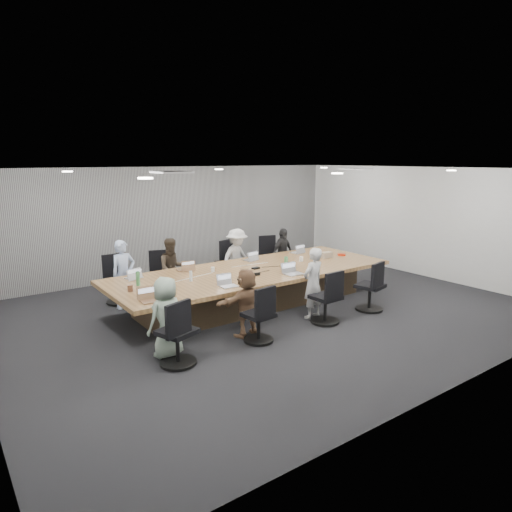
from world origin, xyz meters
TOP-DOWN VIEW (x-y plane):
  - floor at (0.00, 0.00)m, footprint 10.00×8.00m
  - ceiling at (0.00, 0.00)m, footprint 10.00×8.00m
  - wall_back at (0.00, 4.00)m, footprint 10.00×0.00m
  - wall_front at (0.00, -4.00)m, footprint 10.00×0.00m
  - wall_right at (5.00, 0.00)m, footprint 0.00×8.00m
  - curtain at (0.00, 3.92)m, footprint 9.80×0.04m
  - conference_table at (0.00, 0.50)m, footprint 6.00×2.20m
  - chair_0 at (-2.27, 2.20)m, footprint 0.60×0.60m
  - chair_1 at (-1.19, 2.20)m, footprint 0.68×0.68m
  - chair_2 at (0.48, 2.20)m, footprint 0.74×0.74m
  - chair_3 at (1.88, 2.20)m, footprint 0.71×0.71m
  - chair_4 at (-2.58, -1.20)m, footprint 0.73×0.73m
  - chair_5 at (-1.10, -1.20)m, footprint 0.58×0.58m
  - chair_6 at (0.43, -1.20)m, footprint 0.58×0.58m
  - chair_7 at (1.66, -1.20)m, footprint 0.69×0.69m
  - person_0 at (-2.27, 1.85)m, footprint 0.56×0.41m
  - laptop_0 at (-2.27, 1.30)m, footprint 0.35×0.28m
  - person_1 at (-1.19, 1.85)m, footprint 0.72×0.60m
  - laptop_1 at (-1.19, 1.30)m, footprint 0.32×0.25m
  - person_2 at (0.48, 1.85)m, footprint 0.99×0.71m
  - laptop_2 at (0.48, 1.30)m, footprint 0.34×0.26m
  - person_3 at (1.88, 1.85)m, footprint 0.80×0.48m
  - laptop_3 at (1.88, 1.30)m, footprint 0.32×0.23m
  - person_4 at (-2.58, -0.85)m, footprint 0.69×0.53m
  - laptop_4 at (-2.58, -0.30)m, footprint 0.34×0.25m
  - person_5 at (-1.10, -0.85)m, footprint 1.13×0.47m
  - laptop_5 at (-1.10, -0.30)m, footprint 0.31×0.23m
  - person_6 at (0.43, -0.85)m, footprint 0.54×0.40m
  - laptop_6 at (0.43, -0.30)m, footprint 0.36×0.26m
  - bottle_green_left at (-2.39, 0.74)m, footprint 0.09×0.09m
  - bottle_green_right at (0.54, 0.09)m, footprint 0.09×0.09m
  - bottle_clear at (-1.47, 0.45)m, footprint 0.06×0.06m
  - cup_white_far at (-0.76, 0.86)m, footprint 0.09×0.09m
  - cup_white_near at (1.35, 0.53)m, footprint 0.10×0.10m
  - mug_brown at (-2.65, 0.46)m, footprint 0.12×0.12m
  - mic_left at (-0.66, -0.07)m, footprint 0.17×0.13m
  - mic_right at (0.09, 0.54)m, footprint 0.17×0.12m
  - stapler at (-0.23, 0.07)m, footprint 0.16×0.05m
  - canvas_bag at (2.07, 0.47)m, footprint 0.26×0.17m
  - snack_packet at (2.54, 0.43)m, footprint 0.21×0.21m

SIDE VIEW (x-z plane):
  - floor at x=0.00m, z-range 0.00..0.00m
  - chair_5 at x=-1.10m, z-range 0.00..0.78m
  - chair_1 at x=-1.19m, z-range 0.00..0.79m
  - conference_table at x=0.00m, z-range 0.03..0.77m
  - chair_6 at x=0.43m, z-range 0.00..0.83m
  - chair_3 at x=1.88m, z-range 0.00..0.85m
  - chair_7 at x=1.66m, z-range 0.00..0.85m
  - chair_0 at x=-2.27m, z-range 0.00..0.85m
  - chair_4 at x=-2.58m, z-range 0.00..0.86m
  - chair_2 at x=0.48m, z-range 0.00..0.88m
  - person_5 at x=-1.10m, z-range 0.00..1.19m
  - person_4 at x=-2.58m, z-range 0.00..1.27m
  - person_3 at x=1.88m, z-range 0.00..1.28m
  - person_1 at x=-1.19m, z-range 0.00..1.33m
  - person_6 at x=0.43m, z-range 0.00..1.37m
  - person_2 at x=0.48m, z-range 0.00..1.39m
  - person_0 at x=-2.27m, z-range 0.00..1.40m
  - laptop_0 at x=-2.27m, z-range 0.74..0.76m
  - laptop_1 at x=-1.19m, z-range 0.74..0.76m
  - laptop_2 at x=0.48m, z-range 0.74..0.76m
  - laptop_3 at x=1.88m, z-range 0.74..0.76m
  - laptop_4 at x=-2.58m, z-range 0.74..0.76m
  - laptop_5 at x=-1.10m, z-range 0.74..0.76m
  - laptop_6 at x=0.43m, z-range 0.74..0.76m
  - mic_right at x=0.09m, z-range 0.74..0.77m
  - mic_left at x=-0.66m, z-range 0.74..0.77m
  - snack_packet at x=2.54m, z-range 0.74..0.78m
  - stapler at x=-0.23m, z-range 0.74..0.80m
  - cup_white_far at x=-0.76m, z-range 0.74..0.83m
  - cup_white_near at x=1.35m, z-range 0.74..0.84m
  - mug_brown at x=-2.65m, z-range 0.74..0.86m
  - canvas_bag at x=2.07m, z-range 0.74..0.87m
  - bottle_clear at x=-1.47m, z-range 0.74..0.94m
  - bottle_green_left at x=-2.39m, z-range 0.74..1.00m
  - bottle_green_right at x=0.54m, z-range 0.74..1.02m
  - wall_back at x=0.00m, z-range 0.00..2.80m
  - wall_front at x=0.00m, z-range 0.00..2.80m
  - wall_right at x=5.00m, z-range 0.00..2.80m
  - curtain at x=0.00m, z-range 0.00..2.80m
  - ceiling at x=0.00m, z-range 2.80..2.80m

